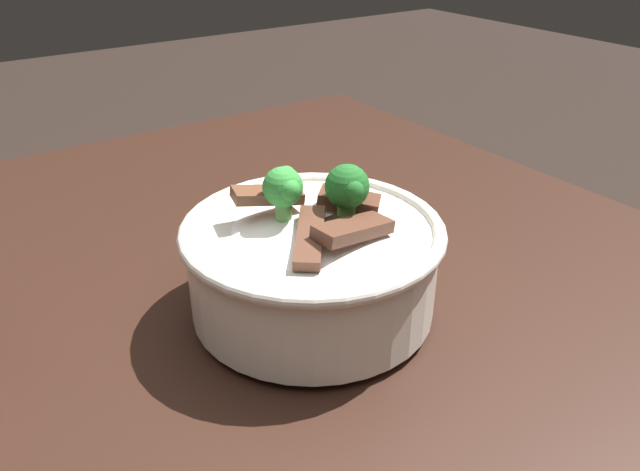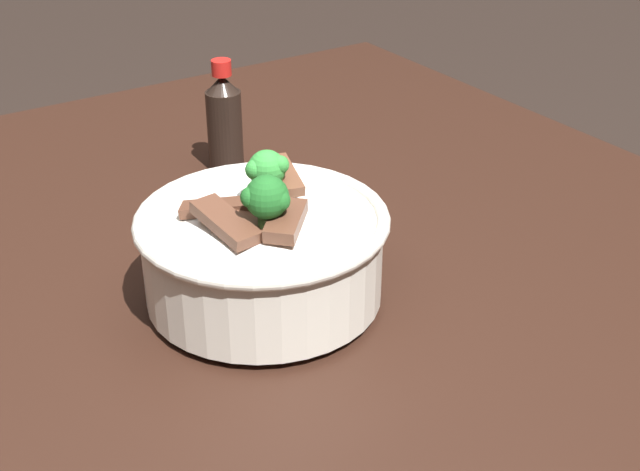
# 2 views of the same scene
# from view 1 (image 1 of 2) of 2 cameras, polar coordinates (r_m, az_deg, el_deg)

# --- Properties ---
(rice_bowl) EXTENTS (0.23, 0.23, 0.14)m
(rice_bowl) POSITION_cam_1_polar(r_m,az_deg,el_deg) (0.54, -0.65, -2.03)
(rice_bowl) COLOR silver
(rice_bowl) RESTS_ON dining_table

